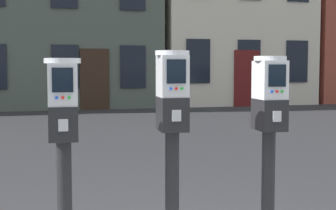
# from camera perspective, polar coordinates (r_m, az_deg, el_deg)

# --- Properties ---
(parking_meter_near_kerb) EXTENTS (0.23, 0.26, 1.38)m
(parking_meter_near_kerb) POSITION_cam_1_polar(r_m,az_deg,el_deg) (3.03, -11.95, -2.83)
(parking_meter_near_kerb) COLOR black
(parking_meter_near_kerb) RESTS_ON sidewalk_slab
(parking_meter_twin_adjacent) EXTENTS (0.23, 0.26, 1.43)m
(parking_meter_twin_adjacent) POSITION_cam_1_polar(r_m,az_deg,el_deg) (3.14, 0.49, -1.84)
(parking_meter_twin_adjacent) COLOR black
(parking_meter_twin_adjacent) RESTS_ON sidewalk_slab
(parking_meter_end_of_row) EXTENTS (0.23, 0.26, 1.40)m
(parking_meter_end_of_row) POSITION_cam_1_polar(r_m,az_deg,el_deg) (3.39, 11.58, -1.82)
(parking_meter_end_of_row) COLOR black
(parking_meter_end_of_row) RESTS_ON sidewalk_slab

